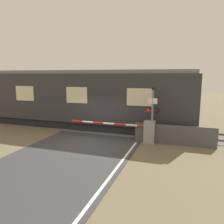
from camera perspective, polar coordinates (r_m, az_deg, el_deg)
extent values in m
plane|color=#6B6047|center=(12.54, -6.48, -8.15)|extent=(80.00, 80.00, 0.00)
cube|color=#666056|center=(15.70, -0.93, -4.37)|extent=(36.00, 3.20, 0.03)
cube|color=#595451|center=(15.03, -1.86, -4.76)|extent=(36.00, 0.08, 0.10)
cube|color=#595451|center=(16.34, -0.07, -3.57)|extent=(36.00, 0.08, 0.10)
cube|color=black|center=(16.29, -6.70, -2.89)|extent=(14.11, 2.37, 0.60)
cube|color=#2D2D33|center=(15.98, -6.84, 3.96)|extent=(15.34, 2.79, 3.31)
cube|color=slate|center=(15.90, -6.97, 10.33)|extent=(15.03, 2.57, 0.24)
cube|color=beige|center=(13.26, 7.11, 3.87)|extent=(1.53, 0.02, 1.06)
cube|color=beige|center=(14.70, -9.23, 4.39)|extent=(1.53, 0.02, 1.06)
cube|color=beige|center=(17.09, -21.86, 4.54)|extent=(1.53, 0.02, 1.06)
cube|color=gray|center=(12.57, 9.73, -5.15)|extent=(0.60, 0.44, 1.28)
cylinder|color=gray|center=(12.49, 9.77, -3.77)|extent=(0.16, 0.16, 0.18)
cylinder|color=red|center=(12.55, 8.20, -3.66)|extent=(0.69, 0.11, 0.11)
cylinder|color=white|center=(12.69, 5.12, -3.45)|extent=(0.69, 0.11, 0.11)
cylinder|color=red|center=(12.86, 2.11, -3.23)|extent=(0.69, 0.11, 0.11)
cylinder|color=white|center=(13.08, -0.81, -3.01)|extent=(0.69, 0.11, 0.11)
cylinder|color=red|center=(13.32, -3.63, -2.80)|extent=(0.69, 0.11, 0.11)
cylinder|color=white|center=(13.60, -6.34, -2.58)|extent=(0.69, 0.11, 0.11)
cylinder|color=red|center=(13.90, -8.94, -2.37)|extent=(0.69, 0.11, 0.11)
cylinder|color=red|center=(14.06, -10.19, -2.26)|extent=(0.20, 0.02, 0.20)
cylinder|color=gray|center=(12.53, 10.45, -1.22)|extent=(0.11, 0.11, 2.99)
cube|color=gray|center=(12.47, 10.50, 0.40)|extent=(0.58, 0.07, 0.07)
sphere|color=red|center=(12.45, 9.41, 0.43)|extent=(0.24, 0.24, 0.24)
sphere|color=black|center=(12.39, 11.52, 0.31)|extent=(0.24, 0.24, 0.24)
cylinder|color=black|center=(12.56, 9.49, 0.50)|extent=(0.30, 0.06, 0.30)
cylinder|color=black|center=(12.49, 11.59, 0.39)|extent=(0.30, 0.06, 0.30)
cube|color=white|center=(12.35, 10.55, 2.84)|extent=(0.53, 0.02, 0.32)
sphere|color=black|center=(12.33, 10.67, 6.08)|extent=(0.18, 0.18, 0.18)
cube|color=#4C4C51|center=(12.57, 15.95, -5.81)|extent=(4.39, 0.06, 1.10)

